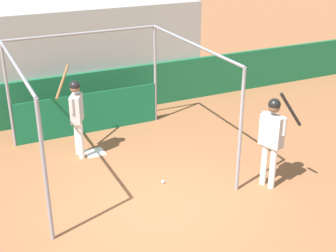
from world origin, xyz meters
The scene contains 8 objects.
ground_plane centered at (0.00, 0.00, 0.00)m, with size 60.00×60.00×0.00m, color #935B38.
outfield_wall centered at (0.00, 5.08, 0.63)m, with size 24.00×0.12×1.26m.
bleacher_section centered at (0.00, 6.74, 1.46)m, with size 7.60×3.20×2.94m.
batting_cage centered at (-0.09, 3.19, 1.16)m, with size 3.82×4.11×2.61m.
home_plate centered at (-0.33, 2.76, 0.01)m, with size 0.44×0.44×0.02m.
player_batter centered at (-0.69, 2.77, 1.13)m, with size 0.64×0.99×2.02m.
player_waiting centered at (2.44, -0.21, 1.18)m, with size 0.56×0.70×2.17m.
baseball centered at (0.53, 0.80, 0.04)m, with size 0.07×0.07×0.07m.
Camera 1 is at (-3.02, -6.89, 5.03)m, focal length 50.00 mm.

